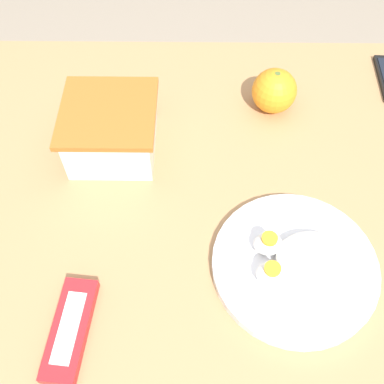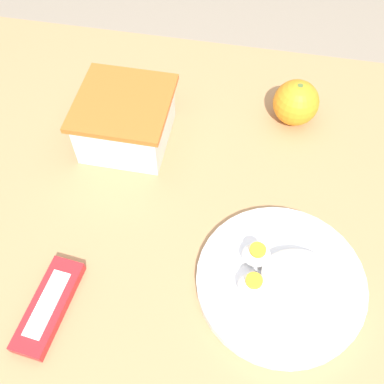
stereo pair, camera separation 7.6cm
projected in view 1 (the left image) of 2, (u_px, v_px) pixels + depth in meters
name	position (u px, v px, depth m)	size (l,w,h in m)	color
ground_plane	(200.00, 339.00, 1.38)	(10.00, 10.00, 0.00)	gray
table	(205.00, 237.00, 0.84)	(1.25, 0.92, 0.74)	#AD7F51
food_container	(112.00, 132.00, 0.81)	(0.17, 0.17, 0.10)	white
orange_fruit	(274.00, 91.00, 0.87)	(0.09, 0.09, 0.09)	orange
rice_plate	(297.00, 264.00, 0.70)	(0.26, 0.26, 0.05)	white
candy_bar	(70.00, 329.00, 0.65)	(0.07, 0.15, 0.02)	red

